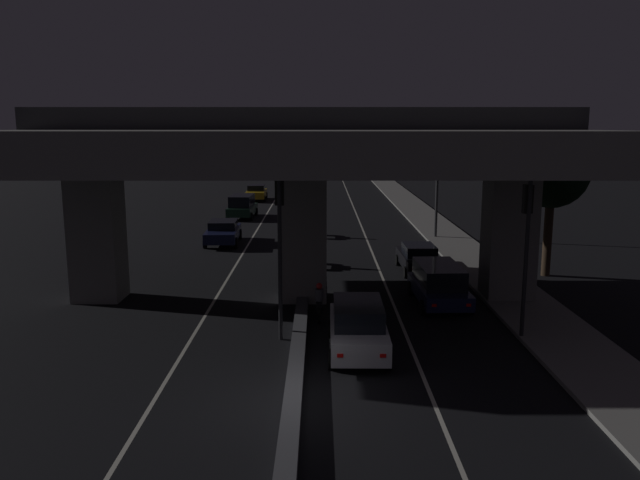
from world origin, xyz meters
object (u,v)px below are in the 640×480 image
Objects in this scene: street_lamp at (433,170)px; pedestrian_on_sidewalk at (503,257)px; motorcycle_red_filtering_far at (325,228)px; car_dark_green_second_oncoming at (244,206)px; car_black_third at (420,258)px; motorcycle_blue_filtering_mid at (320,256)px; car_dark_blue_lead_oncoming at (225,232)px; traffic_light_right_of_median at (528,232)px; car_white_lead at (359,327)px; car_dark_blue_second at (440,283)px; traffic_light_left_of_median at (281,227)px; car_taxi_yellow_third_oncoming at (258,192)px; motorcycle_black_filtering_near at (321,303)px.

street_lamp reaches higher than pedestrian_on_sidewalk.
street_lamp is at bearing -96.14° from motorcycle_red_filtering_far.
car_black_third is at bearing 33.39° from car_dark_green_second_oncoming.
street_lamp is 11.56m from motorcycle_blue_filtering_mid.
motorcycle_blue_filtering_mid is at bearing 76.60° from car_black_third.
motorcycle_red_filtering_far is (6.29, 2.26, -0.14)m from car_dark_blue_lead_oncoming.
traffic_light_right_of_median is 1.18× the size of car_dark_blue_lead_oncoming.
car_white_lead is 6.65m from car_dark_blue_second.
traffic_light_left_of_median is 1.30× the size of car_dark_blue_second.
car_dark_green_second_oncoming reaches higher than car_taxi_yellow_third_oncoming.
traffic_light_right_of_median is 9.20m from pedestrian_on_sidewalk.
motorcycle_blue_filtering_mid is 1.04× the size of pedestrian_on_sidewalk.
motorcycle_red_filtering_far is (6.45, -8.73, -0.35)m from car_dark_green_second_oncoming.
motorcycle_red_filtering_far is at bearing 1.12° from motorcycle_blue_filtering_mid.
car_black_third reaches higher than motorcycle_blue_filtering_mid.
car_taxi_yellow_third_oncoming is at bearing 178.26° from car_dark_blue_lead_oncoming.
traffic_light_right_of_median is 1.29× the size of car_black_third.
car_dark_green_second_oncoming is 2.43× the size of pedestrian_on_sidewalk.
car_dark_blue_second is (-2.22, -15.10, -3.55)m from street_lamp.
car_white_lead reaches higher than motorcycle_black_filtering_near.
traffic_light_left_of_median is at bearing 5.83° from car_taxi_yellow_third_oncoming.
street_lamp is at bearing 89.51° from traffic_light_right_of_median.
car_dark_blue_second reaches higher than car_taxi_yellow_third_oncoming.
car_dark_blue_lead_oncoming is 6.68m from motorcycle_red_filtering_far.
car_black_third reaches higher than motorcycle_black_filtering_near.
motorcycle_black_filtering_near is (-7.12, -16.98, -3.85)m from street_lamp.
car_dark_blue_lead_oncoming is (-4.69, 17.64, -3.17)m from traffic_light_left_of_median.
traffic_light_left_of_median reaches higher than car_dark_green_second_oncoming.
car_dark_blue_second is 2.26× the size of motorcycle_black_filtering_near.
street_lamp is at bearing 57.49° from car_dark_green_second_oncoming.
car_dark_green_second_oncoming is at bearing 145.03° from street_lamp.
car_white_lead is at bearing -161.45° from motorcycle_black_filtering_near.
car_dark_green_second_oncoming is 24.94m from pedestrian_on_sidewalk.
car_dark_blue_lead_oncoming reaches higher than motorcycle_black_filtering_near.
car_white_lead is 12.53m from motorcycle_blue_filtering_mid.
pedestrian_on_sidewalk reaches higher than car_dark_blue_second.
traffic_light_left_of_median is 1.35× the size of car_black_third.
pedestrian_on_sidewalk is (1.77, 8.63, -2.67)m from traffic_light_right_of_median.
car_black_third is at bearing 101.18° from traffic_light_right_of_median.
pedestrian_on_sidewalk is at bearing -54.52° from motorcycle_black_filtering_near.
car_dark_green_second_oncoming is 26.99m from motorcycle_black_filtering_near.
car_dark_blue_lead_oncoming is at bearing 108.43° from motorcycle_red_filtering_far.
traffic_light_right_of_median is 7.99m from motorcycle_black_filtering_near.
car_dark_blue_second is 8.50m from motorcycle_blue_filtering_mid.
street_lamp is 18.81m from motorcycle_black_filtering_near.
street_lamp is at bearing 98.54° from pedestrian_on_sidewalk.
car_dark_green_second_oncoming is 2.23× the size of motorcycle_black_filtering_near.
traffic_light_right_of_median reaches higher than car_dark_blue_lead_oncoming.
car_taxi_yellow_third_oncoming is 2.21× the size of motorcycle_black_filtering_near.
street_lamp reaches higher than traffic_light_right_of_median.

